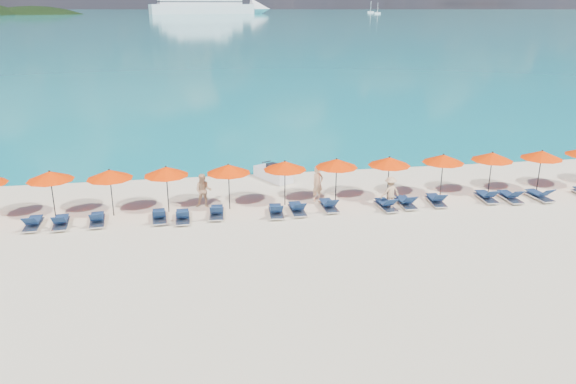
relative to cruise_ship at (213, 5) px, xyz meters
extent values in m
plane|color=beige|center=(-17.89, -554.88, -8.63)|extent=(1400.00, 1400.00, 0.00)
cube|color=#1FA9B2|center=(-17.89, 105.12, -8.62)|extent=(1600.00, 1300.00, 0.01)
ellipsoid|color=black|center=(-167.89, 5.12, -43.63)|extent=(162.00, 126.00, 85.50)
cube|color=silver|center=(-10.31, -2.41, -4.12)|extent=(100.71, 40.13, 9.02)
cone|color=silver|center=(47.66, 11.13, -4.12)|extent=(23.84, 23.84, 19.84)
cube|color=silver|center=(-12.06, -2.82, 4.00)|extent=(80.78, 32.98, 7.22)
cube|color=black|center=(-12.06, -2.82, 2.65)|extent=(81.78, 33.38, 0.81)
cube|color=silver|center=(158.26, -24.00, -7.83)|extent=(5.93, 1.98, 1.58)
cylinder|color=silver|center=(158.26, -24.00, -2.70)|extent=(0.36, 0.36, 9.88)
cube|color=silver|center=(169.70, 34.69, -7.73)|extent=(6.70, 2.23, 1.79)
cylinder|color=silver|center=(169.70, 34.69, -1.93)|extent=(0.40, 0.40, 11.16)
cube|color=silver|center=(-17.77, -546.08, -8.30)|extent=(2.04, 2.72, 0.59)
cube|color=black|center=(-17.67, -546.27, -7.88)|extent=(0.97, 1.19, 0.37)
cylinder|color=black|center=(-18.07, -545.51, -7.72)|extent=(0.55, 0.33, 0.06)
imported|color=tan|center=(-16.05, -549.90, -7.75)|extent=(0.76, 0.67, 1.75)
imported|color=tan|center=(-21.71, -549.95, -7.79)|extent=(0.88, 0.60, 1.67)
imported|color=tan|center=(-12.81, -551.44, -7.86)|extent=(1.07, 0.68, 1.54)
cylinder|color=black|center=(-28.54, -550.24, -7.53)|extent=(0.05, 0.05, 2.20)
cone|color=#F73400|center=(-28.54, -550.24, -6.61)|extent=(2.10, 2.10, 0.42)
sphere|color=black|center=(-28.54, -550.24, -6.39)|extent=(0.08, 0.08, 0.08)
cylinder|color=black|center=(-25.91, -550.42, -7.53)|extent=(0.05, 0.05, 2.20)
cone|color=#F73400|center=(-25.91, -550.42, -6.61)|extent=(2.10, 2.10, 0.42)
sphere|color=black|center=(-25.91, -550.42, -6.39)|extent=(0.08, 0.08, 0.08)
cylinder|color=black|center=(-23.38, -550.34, -7.53)|extent=(0.05, 0.05, 2.20)
cone|color=#F73400|center=(-23.38, -550.34, -6.61)|extent=(2.10, 2.10, 0.42)
sphere|color=black|center=(-23.38, -550.34, -6.39)|extent=(0.08, 0.08, 0.08)
cylinder|color=black|center=(-20.49, -550.43, -7.53)|extent=(0.05, 0.05, 2.20)
cone|color=#F73400|center=(-20.49, -550.43, -6.61)|extent=(2.10, 2.10, 0.42)
sphere|color=black|center=(-20.49, -550.43, -6.39)|extent=(0.08, 0.08, 0.08)
cylinder|color=black|center=(-17.78, -550.30, -7.53)|extent=(0.05, 0.05, 2.20)
cone|color=#F73400|center=(-17.78, -550.30, -6.61)|extent=(2.10, 2.10, 0.42)
sphere|color=black|center=(-17.78, -550.30, -6.39)|extent=(0.08, 0.08, 0.08)
cylinder|color=black|center=(-15.21, -550.29, -7.53)|extent=(0.05, 0.05, 2.20)
cone|color=#F73400|center=(-15.21, -550.29, -6.61)|extent=(2.10, 2.10, 0.42)
sphere|color=black|center=(-15.21, -550.29, -6.39)|extent=(0.08, 0.08, 0.08)
cylinder|color=black|center=(-12.56, -550.40, -7.53)|extent=(0.05, 0.05, 2.20)
cone|color=#F73400|center=(-12.56, -550.40, -6.61)|extent=(2.10, 2.10, 0.42)
sphere|color=black|center=(-12.56, -550.40, -6.39)|extent=(0.08, 0.08, 0.08)
cylinder|color=black|center=(-9.72, -550.36, -7.53)|extent=(0.05, 0.05, 2.20)
cone|color=#F73400|center=(-9.72, -550.36, -6.61)|extent=(2.10, 2.10, 0.42)
sphere|color=black|center=(-9.72, -550.36, -6.39)|extent=(0.08, 0.08, 0.08)
cylinder|color=black|center=(-7.07, -550.37, -7.53)|extent=(0.05, 0.05, 2.20)
cone|color=#F73400|center=(-7.07, -550.37, -6.61)|extent=(2.10, 2.10, 0.42)
sphere|color=black|center=(-7.07, -550.37, -6.39)|extent=(0.08, 0.08, 0.08)
cylinder|color=black|center=(-4.37, -550.44, -7.53)|extent=(0.05, 0.05, 2.20)
cone|color=#F73400|center=(-4.37, -550.44, -6.61)|extent=(2.10, 2.10, 0.42)
sphere|color=black|center=(-4.37, -550.44, -6.39)|extent=(0.08, 0.08, 0.08)
cube|color=silver|center=(-29.21, -551.42, -8.49)|extent=(0.68, 1.72, 0.06)
cube|color=navy|center=(-29.21, -551.17, -8.33)|extent=(0.59, 1.12, 0.04)
cube|color=navy|center=(-29.19, -551.97, -8.08)|extent=(0.57, 0.56, 0.43)
cube|color=silver|center=(-28.03, -551.49, -8.49)|extent=(0.78, 1.75, 0.06)
cube|color=navy|center=(-28.05, -551.24, -8.33)|extent=(0.65, 1.15, 0.04)
cube|color=navy|center=(-27.98, -552.04, -8.08)|extent=(0.60, 0.59, 0.43)
cube|color=silver|center=(-26.49, -551.42, -8.49)|extent=(0.79, 1.76, 0.06)
cube|color=navy|center=(-26.52, -551.17, -8.33)|extent=(0.66, 1.15, 0.04)
cube|color=navy|center=(-26.43, -551.97, -8.08)|extent=(0.60, 0.59, 0.43)
cube|color=silver|center=(-23.76, -551.46, -8.49)|extent=(0.76, 1.74, 0.06)
cube|color=navy|center=(-23.78, -551.22, -8.33)|extent=(0.64, 1.14, 0.04)
cube|color=navy|center=(-23.72, -552.01, -8.08)|extent=(0.59, 0.58, 0.43)
cube|color=silver|center=(-22.71, -551.69, -8.49)|extent=(0.65, 1.71, 0.06)
cube|color=navy|center=(-22.72, -551.44, -8.33)|extent=(0.57, 1.11, 0.04)
cube|color=navy|center=(-22.70, -552.24, -8.08)|extent=(0.56, 0.55, 0.43)
cube|color=silver|center=(-21.16, -551.38, -8.49)|extent=(0.74, 1.74, 0.06)
cube|color=navy|center=(-21.14, -551.13, -8.33)|extent=(0.63, 1.14, 0.04)
cube|color=navy|center=(-21.20, -551.93, -8.08)|extent=(0.59, 0.58, 0.43)
cube|color=silver|center=(-18.42, -551.67, -8.49)|extent=(0.73, 1.74, 0.06)
cube|color=navy|center=(-18.40, -551.42, -8.33)|extent=(0.62, 1.14, 0.04)
cube|color=navy|center=(-18.45, -552.22, -8.08)|extent=(0.59, 0.57, 0.43)
cube|color=silver|center=(-17.38, -551.53, -8.49)|extent=(0.66, 1.71, 0.06)
cube|color=navy|center=(-17.39, -551.28, -8.33)|extent=(0.57, 1.11, 0.04)
cube|color=navy|center=(-17.37, -552.08, -8.08)|extent=(0.56, 0.55, 0.43)
cube|color=silver|center=(-15.81, -551.30, -8.49)|extent=(0.69, 1.73, 0.06)
cube|color=navy|center=(-15.83, -551.05, -8.33)|extent=(0.60, 1.12, 0.04)
cube|color=navy|center=(-15.79, -551.85, -8.08)|extent=(0.57, 0.56, 0.43)
cube|color=silver|center=(-13.07, -551.67, -8.49)|extent=(0.76, 1.75, 0.06)
cube|color=navy|center=(-13.09, -551.42, -8.33)|extent=(0.64, 1.14, 0.04)
cube|color=navy|center=(-13.03, -552.22, -8.08)|extent=(0.59, 0.58, 0.43)
cube|color=silver|center=(-12.00, -551.49, -8.49)|extent=(0.64, 1.71, 0.06)
cube|color=navy|center=(-12.00, -551.24, -8.33)|extent=(0.56, 1.11, 0.04)
cube|color=navy|center=(-11.99, -552.04, -8.08)|extent=(0.56, 0.54, 0.43)
cube|color=silver|center=(-10.41, -551.43, -8.49)|extent=(0.76, 1.75, 0.06)
cube|color=navy|center=(-10.39, -551.18, -8.33)|extent=(0.64, 1.14, 0.04)
cube|color=navy|center=(-10.46, -551.98, -8.08)|extent=(0.59, 0.58, 0.43)
cube|color=silver|center=(-7.70, -551.34, -8.49)|extent=(0.71, 1.73, 0.06)
cube|color=navy|center=(-7.68, -551.09, -8.33)|extent=(0.61, 1.13, 0.04)
cube|color=navy|center=(-7.73, -551.89, -8.08)|extent=(0.58, 0.57, 0.43)
cube|color=silver|center=(-6.53, -551.55, -8.49)|extent=(0.63, 1.70, 0.06)
cube|color=navy|center=(-6.53, -551.30, -8.33)|extent=(0.55, 1.10, 0.04)
cube|color=navy|center=(-6.54, -552.10, -8.08)|extent=(0.55, 0.54, 0.43)
cube|color=silver|center=(-4.97, -551.60, -8.49)|extent=(0.79, 1.75, 0.06)
cube|color=navy|center=(-5.00, -551.35, -8.33)|extent=(0.66, 1.15, 0.04)
cube|color=navy|center=(-4.92, -552.14, -8.08)|extent=(0.60, 0.59, 0.43)
camera|label=1|loc=(-21.88, -575.94, 0.77)|focal=35.00mm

